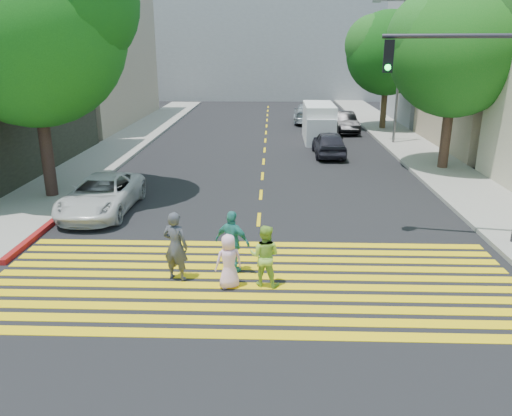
{
  "coord_description": "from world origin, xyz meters",
  "views": [
    {
      "loc": [
        0.43,
        -10.2,
        5.72
      ],
      "look_at": [
        0.0,
        3.0,
        1.4
      ],
      "focal_mm": 35.0,
      "sensor_mm": 36.0,
      "label": 1
    }
  ],
  "objects_px": {
    "traffic_signal": "(491,105)",
    "tree_left": "(32,21)",
    "silver_car": "(307,113)",
    "white_van": "(319,124)",
    "tree_right_near": "(459,44)",
    "pedestrian_man": "(176,246)",
    "pedestrian_extra": "(232,242)",
    "white_sedan": "(102,195)",
    "tree_right_far": "(389,48)",
    "dark_car_parked": "(343,122)",
    "dark_car_near": "(329,144)",
    "pedestrian_woman": "(265,256)",
    "pedestrian_child": "(229,261)"
  },
  "relations": [
    {
      "from": "tree_right_far",
      "to": "pedestrian_woman",
      "type": "distance_m",
      "value": 26.1
    },
    {
      "from": "pedestrian_woman",
      "to": "pedestrian_extra",
      "type": "xyz_separation_m",
      "value": [
        -0.85,
        0.73,
        0.05
      ]
    },
    {
      "from": "silver_car",
      "to": "white_van",
      "type": "xyz_separation_m",
      "value": [
        0.22,
        -7.7,
        0.35
      ]
    },
    {
      "from": "white_sedan",
      "to": "dark_car_near",
      "type": "bearing_deg",
      "value": 48.01
    },
    {
      "from": "white_van",
      "to": "tree_right_near",
      "type": "bearing_deg",
      "value": -53.99
    },
    {
      "from": "tree_left",
      "to": "pedestrian_man",
      "type": "distance_m",
      "value": 10.79
    },
    {
      "from": "pedestrian_woman",
      "to": "white_sedan",
      "type": "xyz_separation_m",
      "value": [
        -5.91,
        5.54,
        -0.14
      ]
    },
    {
      "from": "dark_car_near",
      "to": "pedestrian_man",
      "type": "bearing_deg",
      "value": 69.73
    },
    {
      "from": "tree_right_far",
      "to": "traffic_signal",
      "type": "distance_m",
      "value": 21.53
    },
    {
      "from": "tree_right_near",
      "to": "dark_car_near",
      "type": "xyz_separation_m",
      "value": [
        -5.21,
        3.05,
        -5.09
      ]
    },
    {
      "from": "tree_left",
      "to": "dark_car_parked",
      "type": "height_order",
      "value": "tree_left"
    },
    {
      "from": "tree_left",
      "to": "tree_right_far",
      "type": "xyz_separation_m",
      "value": [
        16.36,
        17.21,
        -1.01
      ]
    },
    {
      "from": "tree_right_near",
      "to": "pedestrian_extra",
      "type": "distance_m",
      "value": 15.69
    },
    {
      "from": "white_sedan",
      "to": "traffic_signal",
      "type": "distance_m",
      "value": 12.88
    },
    {
      "from": "dark_car_near",
      "to": "white_sedan",
      "type": "bearing_deg",
      "value": 46.84
    },
    {
      "from": "pedestrian_man",
      "to": "pedestrian_woman",
      "type": "height_order",
      "value": "pedestrian_man"
    },
    {
      "from": "pedestrian_extra",
      "to": "pedestrian_man",
      "type": "bearing_deg",
      "value": 43.47
    },
    {
      "from": "tree_left",
      "to": "dark_car_parked",
      "type": "bearing_deg",
      "value": 50.2
    },
    {
      "from": "pedestrian_child",
      "to": "dark_car_parked",
      "type": "distance_m",
      "value": 24.08
    },
    {
      "from": "tree_right_far",
      "to": "dark_car_near",
      "type": "bearing_deg",
      "value": -118.2
    },
    {
      "from": "pedestrian_woman",
      "to": "silver_car",
      "type": "bearing_deg",
      "value": -82.63
    },
    {
      "from": "tree_right_near",
      "to": "pedestrian_man",
      "type": "distance_m",
      "value": 16.87
    },
    {
      "from": "tree_right_far",
      "to": "white_sedan",
      "type": "height_order",
      "value": "tree_right_far"
    },
    {
      "from": "tree_right_far",
      "to": "pedestrian_extra",
      "type": "bearing_deg",
      "value": -110.57
    },
    {
      "from": "traffic_signal",
      "to": "tree_left",
      "type": "bearing_deg",
      "value": 173.86
    },
    {
      "from": "pedestrian_man",
      "to": "silver_car",
      "type": "relative_size",
      "value": 0.36
    },
    {
      "from": "tree_right_far",
      "to": "pedestrian_man",
      "type": "distance_m",
      "value": 26.62
    },
    {
      "from": "silver_car",
      "to": "traffic_signal",
      "type": "height_order",
      "value": "traffic_signal"
    },
    {
      "from": "white_sedan",
      "to": "silver_car",
      "type": "height_order",
      "value": "silver_car"
    },
    {
      "from": "pedestrian_man",
      "to": "traffic_signal",
      "type": "xyz_separation_m",
      "value": [
        8.47,
        2.71,
        3.23
      ]
    },
    {
      "from": "white_sedan",
      "to": "white_van",
      "type": "height_order",
      "value": "white_van"
    },
    {
      "from": "tree_right_far",
      "to": "white_sedan",
      "type": "xyz_separation_m",
      "value": [
        -13.93,
        -18.84,
        -4.86
      ]
    },
    {
      "from": "dark_car_parked",
      "to": "traffic_signal",
      "type": "distance_m",
      "value": 20.56
    },
    {
      "from": "tree_left",
      "to": "pedestrian_woman",
      "type": "height_order",
      "value": "tree_left"
    },
    {
      "from": "dark_car_parked",
      "to": "traffic_signal",
      "type": "relative_size",
      "value": 0.66
    },
    {
      "from": "tree_left",
      "to": "traffic_signal",
      "type": "distance_m",
      "value": 15.34
    },
    {
      "from": "white_van",
      "to": "traffic_signal",
      "type": "xyz_separation_m",
      "value": [
        3.17,
        -16.98,
        3.06
      ]
    },
    {
      "from": "traffic_signal",
      "to": "white_sedan",
      "type": "bearing_deg",
      "value": 177.98
    },
    {
      "from": "tree_right_near",
      "to": "pedestrian_man",
      "type": "bearing_deg",
      "value": -131.38
    },
    {
      "from": "silver_car",
      "to": "pedestrian_woman",
      "type": "bearing_deg",
      "value": 87.97
    },
    {
      "from": "pedestrian_man",
      "to": "white_van",
      "type": "distance_m",
      "value": 20.39
    },
    {
      "from": "pedestrian_woman",
      "to": "dark_car_near",
      "type": "xyz_separation_m",
      "value": [
        3.22,
        15.43,
        -0.11
      ]
    },
    {
      "from": "tree_left",
      "to": "pedestrian_extra",
      "type": "distance_m",
      "value": 11.39
    },
    {
      "from": "tree_right_far",
      "to": "traffic_signal",
      "type": "relative_size",
      "value": 1.28
    },
    {
      "from": "white_van",
      "to": "pedestrian_man",
      "type": "bearing_deg",
      "value": -104.43
    },
    {
      "from": "tree_right_near",
      "to": "silver_car",
      "type": "distance_m",
      "value": 17.02
    },
    {
      "from": "pedestrian_woman",
      "to": "white_sedan",
      "type": "distance_m",
      "value": 8.1
    },
    {
      "from": "pedestrian_man",
      "to": "traffic_signal",
      "type": "height_order",
      "value": "traffic_signal"
    },
    {
      "from": "white_van",
      "to": "dark_car_near",
      "type": "bearing_deg",
      "value": -87.21
    },
    {
      "from": "tree_right_near",
      "to": "pedestrian_child",
      "type": "relative_size",
      "value": 6.15
    }
  ]
}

